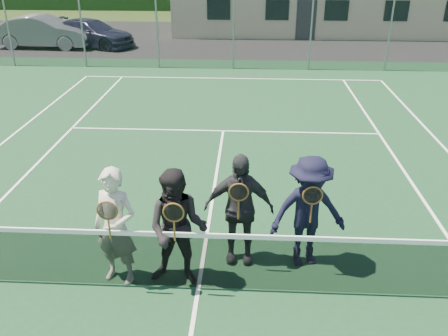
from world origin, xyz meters
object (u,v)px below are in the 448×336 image
(tennis_net, at_px, (198,259))
(player_b, at_px, (178,229))
(car_c, at_px, (91,33))
(car_b, at_px, (44,32))
(player_a, at_px, (116,227))
(player_c, at_px, (239,209))
(player_d, at_px, (308,212))

(tennis_net, bearing_deg, player_b, 151.63)
(car_c, bearing_deg, car_b, 120.93)
(car_c, relative_size, player_b, 2.46)
(player_a, height_order, player_b, same)
(player_c, bearing_deg, tennis_net, -126.02)
(car_b, xyz_separation_m, car_c, (2.14, 0.42, -0.11))
(tennis_net, relative_size, player_d, 6.49)
(player_d, bearing_deg, player_c, 177.78)
(player_a, distance_m, player_b, 0.88)
(player_b, bearing_deg, player_a, -179.91)
(car_b, height_order, player_c, player_c)
(car_b, bearing_deg, player_a, -152.37)
(player_c, xyz_separation_m, player_d, (1.04, -0.04, -0.00))
(car_c, xyz_separation_m, player_b, (6.78, -17.55, 0.28))
(player_a, bearing_deg, tennis_net, -7.46)
(tennis_net, height_order, player_d, player_d)
(car_c, relative_size, player_a, 2.46)
(player_a, height_order, player_c, same)
(player_a, xyz_separation_m, player_d, (2.76, 0.57, -0.00))
(car_b, bearing_deg, player_c, -146.93)
(car_c, height_order, player_d, player_d)
(player_b, height_order, player_d, same)
(player_a, bearing_deg, car_b, 115.13)
(player_c, bearing_deg, player_d, -2.22)
(car_b, height_order, tennis_net, car_b)
(tennis_net, xyz_separation_m, player_d, (1.59, 0.72, 0.38))
(player_b, xyz_separation_m, player_d, (1.88, 0.57, -0.00))
(car_c, relative_size, tennis_net, 0.38)
(player_a, bearing_deg, car_c, 108.56)
(car_b, distance_m, car_c, 2.19)
(car_b, relative_size, car_c, 1.03)
(tennis_net, xyz_separation_m, player_c, (0.56, 0.76, 0.38))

